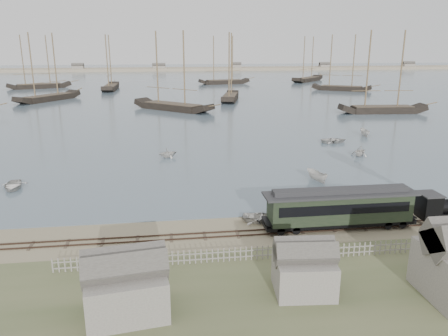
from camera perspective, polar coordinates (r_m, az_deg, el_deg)
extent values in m
plane|color=tan|center=(42.20, 2.68, -7.45)|extent=(600.00, 600.00, 0.00)
cube|color=#4E646F|center=(208.86, -5.85, 11.28)|extent=(600.00, 336.00, 0.06)
cube|color=#3C2920|center=(39.92, 3.33, -8.72)|extent=(120.00, 0.08, 0.12)
cube|color=#3C2920|center=(40.81, 3.07, -8.14)|extent=(120.00, 0.08, 0.12)
cube|color=#3B3026|center=(40.39, 3.20, -8.52)|extent=(120.00, 1.80, 0.06)
cube|color=tan|center=(288.65, -6.44, 12.53)|extent=(500.00, 20.00, 1.80)
cube|color=black|center=(46.14, 25.13, -4.46)|extent=(1.74, 2.12, 2.22)
cube|color=#2D2D2F|center=(45.77, 25.30, -3.10)|extent=(1.93, 2.32, 0.12)
cube|color=black|center=(42.49, 14.73, -6.76)|extent=(14.28, 2.35, 0.36)
cube|color=black|center=(41.97, 14.87, -4.96)|extent=(13.26, 2.55, 2.55)
cube|color=black|center=(40.77, 15.58, -5.26)|extent=(12.24, 0.06, 0.92)
cube|color=black|center=(43.00, 14.24, -4.04)|extent=(12.24, 0.06, 0.92)
cube|color=#2D2D2F|center=(41.53, 15.00, -3.25)|extent=(14.28, 2.75, 0.18)
cube|color=#2D2D2F|center=(41.43, 15.03, -2.85)|extent=(12.75, 1.22, 0.46)
imported|color=beige|center=(42.86, 5.21, -6.49)|extent=(4.16, 4.91, 0.87)
imported|color=beige|center=(57.73, -25.88, -2.06)|extent=(4.44, 3.45, 0.84)
imported|color=beige|center=(66.72, -7.34, 2.00)|extent=(3.23, 3.46, 1.49)
imported|color=beige|center=(56.00, 12.01, -1.02)|extent=(3.71, 2.53, 1.34)
imported|color=beige|center=(78.62, 14.15, 3.55)|extent=(3.34, 4.53, 0.91)
imported|color=beige|center=(70.23, 17.32, 2.14)|extent=(3.89, 3.94, 1.57)
imported|color=beige|center=(85.83, 17.88, 4.41)|extent=(3.47, 1.59, 1.30)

